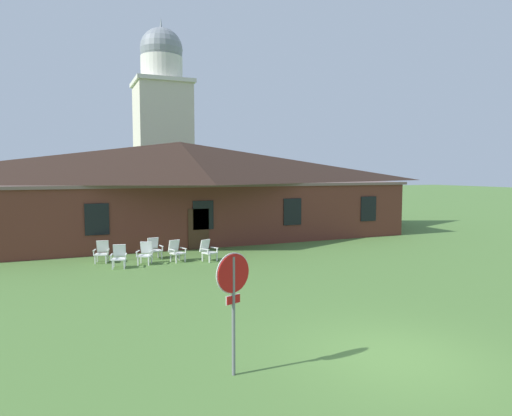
# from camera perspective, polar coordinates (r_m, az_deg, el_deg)

# --- Properties ---
(ground_plane) EXTENTS (200.00, 200.00, 0.00)m
(ground_plane) POSITION_cam_1_polar(r_m,az_deg,el_deg) (10.56, 17.53, -17.80)
(ground_plane) COLOR #517A38
(brick_building) EXTENTS (26.99, 10.40, 5.83)m
(brick_building) POSITION_cam_1_polar(r_m,az_deg,el_deg) (28.03, -9.63, 2.48)
(brick_building) COLOR brown
(brick_building) RESTS_ON ground
(dome_tower) EXTENTS (5.18, 5.18, 18.07)m
(dome_tower) POSITION_cam_1_polar(r_m,az_deg,el_deg) (43.18, -11.83, 10.14)
(dome_tower) COLOR beige
(dome_tower) RESTS_ON ground
(stop_sign) EXTENTS (0.77, 0.30, 2.44)m
(stop_sign) POSITION_cam_1_polar(r_m,az_deg,el_deg) (8.81, -2.91, -10.31)
(stop_sign) COLOR slate
(stop_sign) RESTS_ON ground
(lawn_chair_by_porch) EXTENTS (0.74, 0.79, 0.96)m
(lawn_chair_by_porch) POSITION_cam_1_polar(r_m,az_deg,el_deg) (20.93, -19.06, -5.23)
(lawn_chair_by_porch) COLOR silver
(lawn_chair_by_porch) RESTS_ON ground
(lawn_chair_near_door) EXTENTS (0.72, 0.76, 0.96)m
(lawn_chair_near_door) POSITION_cam_1_polar(r_m,az_deg,el_deg) (19.59, -17.07, -5.85)
(lawn_chair_near_door) COLOR white
(lawn_chair_near_door) RESTS_ON ground
(lawn_chair_left_end) EXTENTS (0.80, 0.84, 0.96)m
(lawn_chair_left_end) POSITION_cam_1_polar(r_m,az_deg,el_deg) (20.06, -13.93, -5.54)
(lawn_chair_left_end) COLOR white
(lawn_chair_left_end) RESTS_ON ground
(lawn_chair_middle) EXTENTS (0.71, 0.75, 0.96)m
(lawn_chair_middle) POSITION_cam_1_polar(r_m,az_deg,el_deg) (21.21, -12.87, -4.97)
(lawn_chair_middle) COLOR white
(lawn_chair_middle) RESTS_ON ground
(lawn_chair_right_end) EXTENTS (0.77, 0.82, 0.96)m
(lawn_chair_right_end) POSITION_cam_1_polar(r_m,az_deg,el_deg) (20.33, -10.15, -5.33)
(lawn_chair_right_end) COLOR silver
(lawn_chair_right_end) RESTS_ON ground
(lawn_chair_far_side) EXTENTS (0.82, 0.85, 0.96)m
(lawn_chair_far_side) POSITION_cam_1_polar(r_m,az_deg,el_deg) (20.24, -6.18, -5.33)
(lawn_chair_far_side) COLOR silver
(lawn_chair_far_side) RESTS_ON ground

